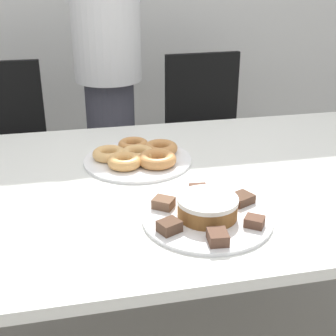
% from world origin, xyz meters
% --- Properties ---
extents(table, '(1.92, 1.03, 0.74)m').
position_xyz_m(table, '(0.00, 0.00, 0.67)').
color(table, silver).
rests_on(table, ground_plane).
extents(person_standing, '(0.30, 0.30, 1.69)m').
position_xyz_m(person_standing, '(-0.10, 0.88, 0.90)').
color(person_standing, '#383842').
rests_on(person_standing, ground_plane).
extents(office_chair_left, '(0.44, 0.44, 0.91)m').
position_xyz_m(office_chair_left, '(-0.61, 0.92, 0.44)').
color(office_chair_left, black).
rests_on(office_chair_left, ground_plane).
extents(office_chair_right, '(0.46, 0.46, 0.91)m').
position_xyz_m(office_chair_right, '(0.40, 0.92, 0.44)').
color(office_chair_right, black).
rests_on(office_chair_right, ground_plane).
extents(plate_cake, '(0.33, 0.33, 0.01)m').
position_xyz_m(plate_cake, '(0.03, -0.26, 0.74)').
color(plate_cake, white).
rests_on(plate_cake, table).
extents(plate_donuts, '(0.35, 0.35, 0.01)m').
position_xyz_m(plate_donuts, '(-0.08, 0.15, 0.74)').
color(plate_donuts, white).
rests_on(plate_donuts, table).
extents(frosted_cake, '(0.15, 0.15, 0.05)m').
position_xyz_m(frosted_cake, '(0.03, -0.26, 0.78)').
color(frosted_cake, brown).
rests_on(frosted_cake, plate_cake).
extents(lamington_0, '(0.07, 0.07, 0.02)m').
position_xyz_m(lamington_0, '(0.14, -0.21, 0.76)').
color(lamington_0, '#513828').
rests_on(lamington_0, plate_cake).
extents(lamington_1, '(0.05, 0.06, 0.02)m').
position_xyz_m(lamington_1, '(0.04, -0.14, 0.76)').
color(lamington_1, brown).
rests_on(lamington_1, plate_cake).
extents(lamington_2, '(0.07, 0.07, 0.03)m').
position_xyz_m(lamington_2, '(-0.07, -0.19, 0.76)').
color(lamington_2, brown).
rests_on(lamington_2, plate_cake).
extents(lamington_3, '(0.06, 0.06, 0.03)m').
position_xyz_m(lamington_3, '(-0.08, -0.31, 0.76)').
color(lamington_3, '#513828').
rests_on(lamington_3, plate_cake).
extents(lamington_4, '(0.05, 0.06, 0.03)m').
position_xyz_m(lamington_4, '(0.02, -0.38, 0.76)').
color(lamington_4, brown).
rests_on(lamington_4, plate_cake).
extents(lamington_5, '(0.06, 0.06, 0.02)m').
position_xyz_m(lamington_5, '(0.13, -0.33, 0.76)').
color(lamington_5, brown).
rests_on(lamington_5, plate_cake).
extents(donut_0, '(0.11, 0.11, 0.03)m').
position_xyz_m(donut_0, '(-0.08, 0.15, 0.77)').
color(donut_0, '#E5AD66').
rests_on(donut_0, plate_donuts).
extents(donut_1, '(0.12, 0.12, 0.04)m').
position_xyz_m(donut_1, '(-0.03, 0.09, 0.77)').
color(donut_1, '#C68447').
rests_on(donut_1, plate_donuts).
extents(donut_2, '(0.12, 0.12, 0.03)m').
position_xyz_m(donut_2, '(-0.00, 0.19, 0.77)').
color(donut_2, '#C68447').
rests_on(donut_2, plate_donuts).
extents(donut_3, '(0.10, 0.10, 0.03)m').
position_xyz_m(donut_3, '(-0.08, 0.25, 0.76)').
color(donut_3, '#C68447').
rests_on(donut_3, plate_donuts).
extents(donut_4, '(0.11, 0.11, 0.03)m').
position_xyz_m(donut_4, '(-0.17, 0.17, 0.77)').
color(donut_4, '#E5AD66').
rests_on(donut_4, plate_donuts).
extents(donut_5, '(0.11, 0.11, 0.04)m').
position_xyz_m(donut_5, '(-0.13, 0.09, 0.77)').
color(donut_5, tan).
rests_on(donut_5, plate_donuts).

